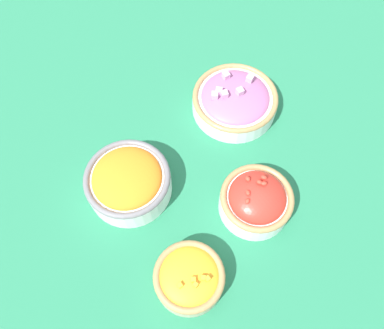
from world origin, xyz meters
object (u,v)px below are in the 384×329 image
bowl_red_onion (235,100)px  bowl_cherry_tomatoes (257,198)px  bowl_carrots (128,181)px  bowl_squash (189,277)px

bowl_red_onion → bowl_cherry_tomatoes: 0.23m
bowl_carrots → bowl_cherry_tomatoes: 0.24m
bowl_carrots → bowl_squash: (0.08, 0.19, -0.01)m
bowl_cherry_tomatoes → bowl_carrots: bearing=-65.3°
bowl_red_onion → bowl_squash: (0.36, 0.12, 0.00)m
bowl_red_onion → bowl_carrots: bowl_carrots is taller
bowl_carrots → bowl_squash: 0.21m
bowl_cherry_tomatoes → bowl_squash: 0.18m
bowl_red_onion → bowl_cherry_tomatoes: bearing=40.1°
bowl_cherry_tomatoes → bowl_squash: (0.18, -0.03, -0.00)m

